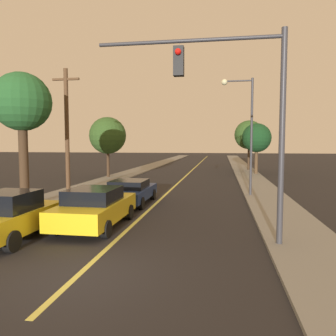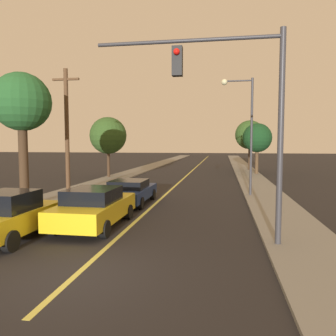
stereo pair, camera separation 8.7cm
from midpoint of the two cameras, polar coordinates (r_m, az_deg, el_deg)
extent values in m
plane|color=black|center=(8.57, -15.86, -17.75)|extent=(200.00, 200.00, 0.00)
cube|color=black|center=(43.43, 4.70, 0.11)|extent=(9.57, 80.00, 0.01)
cube|color=#D1C14C|center=(43.43, 4.70, 0.12)|extent=(0.16, 76.00, 0.00)
cube|color=gray|center=(44.31, -3.10, 0.28)|extent=(2.50, 80.00, 0.12)
cube|color=gray|center=(43.37, 12.67, 0.09)|extent=(2.50, 80.00, 0.12)
cube|color=gold|center=(12.93, -12.69, -7.14)|extent=(1.96, 4.54, 0.68)
cube|color=black|center=(12.65, -13.04, -4.62)|extent=(1.72, 2.05, 0.52)
cylinder|color=black|center=(14.62, -14.00, -7.19)|extent=(0.22, 0.62, 0.62)
cylinder|color=black|center=(14.00, -6.92, -7.61)|extent=(0.22, 0.62, 0.62)
cylinder|color=black|center=(12.15, -19.32, -9.67)|extent=(0.22, 0.62, 0.62)
cylinder|color=black|center=(11.39, -10.94, -10.44)|extent=(0.22, 0.62, 0.62)
cube|color=navy|center=(17.45, -6.73, -4.32)|extent=(1.97, 4.46, 0.55)
cube|color=black|center=(17.22, -6.90, -2.81)|extent=(1.73, 2.01, 0.42)
cylinder|color=black|center=(19.07, -8.29, -4.44)|extent=(0.22, 0.60, 0.60)
cylinder|color=black|center=(18.60, -2.76, -4.63)|extent=(0.22, 0.60, 0.60)
cylinder|color=black|center=(16.49, -11.19, -5.86)|extent=(0.22, 0.60, 0.60)
cylinder|color=black|center=(15.94, -4.84, -6.15)|extent=(0.22, 0.60, 0.60)
cube|color=gold|center=(12.17, -25.69, -8.12)|extent=(1.71, 3.87, 0.67)
cube|color=black|center=(11.92, -26.22, -5.22)|extent=(1.50, 1.74, 0.62)
cylinder|color=black|center=(13.65, -25.55, -8.23)|extent=(0.22, 0.65, 0.65)
cylinder|color=black|center=(12.81, -19.51, -8.87)|extent=(0.22, 0.65, 0.65)
cylinder|color=black|center=(10.84, -25.74, -11.46)|extent=(0.22, 0.65, 0.65)
cylinder|color=#333338|center=(10.45, 18.99, 4.98)|extent=(0.18, 0.18, 6.48)
cylinder|color=#333338|center=(10.83, 3.25, 21.25)|extent=(5.71, 0.12, 0.12)
cube|color=black|center=(10.70, 1.64, 18.07)|extent=(0.32, 0.28, 0.90)
sphere|color=red|center=(10.59, 1.50, 19.60)|extent=(0.20, 0.20, 0.20)
cylinder|color=#333338|center=(20.00, 14.20, 5.24)|extent=(0.14, 0.14, 6.88)
cylinder|color=#333338|center=(20.27, 12.04, 14.62)|extent=(1.61, 0.09, 0.09)
sphere|color=beige|center=(20.24, 9.68, 14.53)|extent=(0.36, 0.36, 0.36)
cylinder|color=#513823|center=(19.77, -17.30, 5.81)|extent=(0.24, 0.24, 7.30)
cube|color=#513823|center=(20.10, -17.51, 14.54)|extent=(1.60, 0.12, 0.12)
cylinder|color=#3D2B1C|center=(17.30, -23.94, 0.53)|extent=(0.43, 0.43, 4.08)
sphere|color=#235628|center=(17.38, -24.25, 10.49)|extent=(2.78, 2.78, 2.78)
cylinder|color=#3D2B1C|center=(30.53, -10.48, 0.94)|extent=(0.27, 0.27, 2.61)
sphere|color=#2D4C1E|center=(30.49, -10.55, 5.59)|extent=(3.35, 3.35, 3.35)
cylinder|color=#3D2B1C|center=(39.08, 13.80, 1.82)|extent=(0.24, 0.24, 2.88)
sphere|color=#2D4C1E|center=(39.06, 13.87, 5.64)|extent=(3.32, 3.32, 3.32)
cylinder|color=#4C3823|center=(34.24, 15.03, 1.22)|extent=(0.33, 0.33, 2.60)
sphere|color=#143819|center=(34.19, 15.11, 5.10)|extent=(2.91, 2.91, 2.91)
camera|label=1|loc=(0.04, -90.12, -0.01)|focal=35.00mm
camera|label=2|loc=(0.04, 89.88, 0.01)|focal=35.00mm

